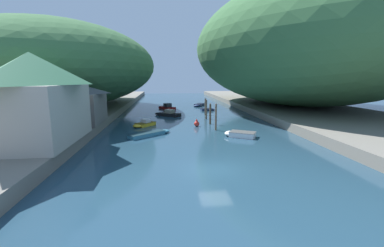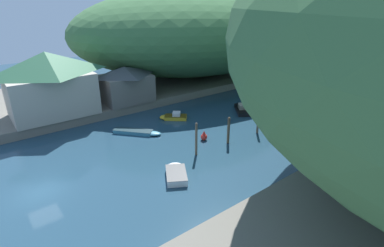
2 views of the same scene
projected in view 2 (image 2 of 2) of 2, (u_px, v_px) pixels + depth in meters
water_surface at (267, 116)px, 42.70m from camera, size 130.00×130.00×0.00m
left_bank at (173, 80)px, 59.69m from camera, size 22.00×120.00×1.17m
hillside_left at (198, 31)px, 61.08m from camera, size 36.90×51.66×16.57m
waterfront_building at (50, 83)px, 38.45m from camera, size 7.57×11.04×8.24m
boathouse_shed at (125, 84)px, 44.30m from camera, size 6.08×7.54×5.18m
boat_open_rowboat at (242, 108)px, 44.56m from camera, size 5.38×4.66×1.23m
boat_white_cruiser at (176, 173)px, 28.05m from camera, size 4.13×3.42×0.65m
boat_far_upstream at (346, 103)px, 47.35m from camera, size 3.47×4.87×0.56m
boat_mid_channel at (173, 117)px, 41.45m from camera, size 3.58×3.84×1.03m
boat_far_right_bank at (324, 116)px, 41.92m from camera, size 3.19×2.30×0.46m
boat_moored_right at (286, 95)px, 50.68m from camera, size 4.43×5.38×1.31m
boat_navy_launch at (139, 132)px, 36.88m from camera, size 5.41×4.92×0.47m
mooring_post_second at (196, 139)px, 31.28m from camera, size 0.26×0.26×3.69m
mooring_post_middle at (228, 130)px, 33.97m from camera, size 0.31×0.31×3.22m
mooring_post_fourth at (258, 120)px, 36.57m from camera, size 0.28×0.28×3.40m
mooring_post_farthest at (286, 114)px, 38.90m from camera, size 0.22×0.22×3.23m
channel_buoy_near at (204, 136)px, 35.16m from camera, size 0.78×0.78×1.18m
person_on_quay at (47, 113)px, 37.71m from camera, size 0.34×0.43×1.69m
person_by_boathouse at (146, 94)px, 45.33m from camera, size 0.23×0.39×1.69m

